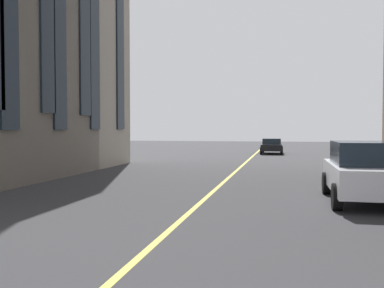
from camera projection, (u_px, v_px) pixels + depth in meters
The scene contains 3 objects.
lane_centre_line at pixel (216, 189), 16.41m from camera, with size 80.00×0.16×0.01m.
car_black_parked_b at pixel (272, 146), 39.15m from camera, with size 4.40×1.95×1.37m.
car_white_near at pixel (363, 171), 13.48m from camera, with size 4.70×2.14×1.88m.
Camera 1 is at (3.83, -2.50, 2.30)m, focal length 40.85 mm.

